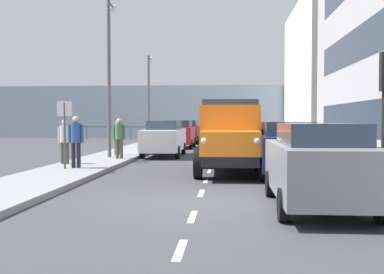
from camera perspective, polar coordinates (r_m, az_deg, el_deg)
name	(u,v)px	position (r m, az deg, el deg)	size (l,w,h in m)	color
ground_plane	(214,158)	(22.16, 2.65, -2.53)	(80.00, 80.00, 0.00)	#38383D
sidewalk_left	(316,157)	(22.49, 14.46, -2.34)	(2.38, 41.05, 0.15)	gray
sidewalk_right	(116,156)	(22.76, -9.01, -2.24)	(2.38, 41.05, 0.15)	gray
road_centreline_markings	(214,159)	(21.85, 2.63, -2.59)	(0.12, 36.92, 0.01)	silver
building_far_block	(352,74)	(38.97, 18.48, 7.16)	(8.57, 14.47, 10.58)	silver
sea_horizon	(222,112)	(45.62, 3.55, 3.00)	(80.00, 0.80, 5.00)	#8C9EAD
seawall_railing	(221,129)	(42.02, 3.47, 0.92)	(28.08, 0.08, 1.20)	#4C5156
truck_vintage_orange	(230,138)	(15.71, 4.54, -0.14)	(2.17, 5.64, 2.43)	black
car_grey_kerbside_near	(318,164)	(9.98, 14.75, -3.13)	(1.86, 4.45, 1.72)	slate
car_navy_kerbside_1	(286,148)	(15.32, 11.10, -1.29)	(1.85, 4.42, 1.72)	navy
car_white_oppositeside_0	(164,138)	(23.30, -3.32, -0.10)	(1.80, 4.65, 1.72)	white
car_red_oppositeside_1	(179,134)	(30.13, -1.57, 0.41)	(1.90, 4.14, 1.72)	#B21E1E
car_maroon_oppositeside_2	(187,131)	(35.66, -0.65, 0.67)	(1.86, 4.19, 1.72)	maroon
pedestrian_near_railing	(76,137)	(16.69, -13.63, -0.05)	(0.53, 0.34, 1.75)	black
pedestrian_couple_b	(65,138)	(18.35, -14.87, -0.11)	(0.53, 0.34, 1.63)	#4C473D
pedestrian_with_bag	(119,135)	(20.36, -8.64, 0.24)	(0.53, 0.34, 1.68)	#4C473D
pedestrian_in_dark_coat	(118,135)	(22.44, -8.82, 0.24)	(0.53, 0.34, 1.58)	#4C473D
lamp_post_promenade	(110,65)	(21.41, -9.74, 8.44)	(0.32, 1.14, 6.78)	#59595B
lamp_post_far	(149,91)	(31.61, -5.13, 5.47)	(0.32, 1.14, 5.80)	#59595B
street_sign	(65,123)	(16.50, -14.89, 1.65)	(0.50, 0.07, 2.25)	#4C4C4C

